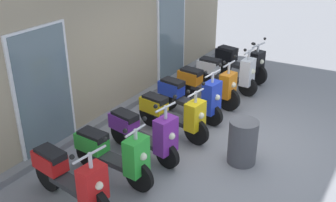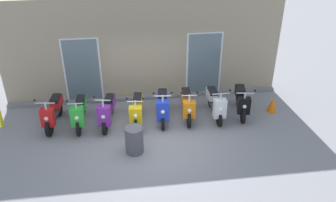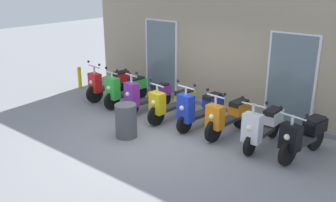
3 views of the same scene
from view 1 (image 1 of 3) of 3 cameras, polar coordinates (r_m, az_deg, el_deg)
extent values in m
plane|color=gray|center=(7.76, 8.65, -5.58)|extent=(40.00, 40.00, 0.00)
cube|color=gray|center=(8.42, -8.04, 10.05)|extent=(9.33, 0.30, 3.53)
cube|color=slate|center=(8.87, -6.14, -0.84)|extent=(9.33, 0.20, 0.12)
cube|color=silver|center=(7.14, -17.23, 1.07)|extent=(1.23, 0.04, 2.30)
cube|color=slate|center=(7.13, -17.11, 1.04)|extent=(1.11, 0.02, 2.22)
cube|color=silver|center=(10.09, 0.48, 9.21)|extent=(1.23, 0.04, 2.30)
cube|color=slate|center=(10.08, 0.59, 9.19)|extent=(1.11, 0.02, 2.22)
cylinder|color=black|center=(6.56, -16.65, -10.07)|extent=(0.17, 0.53, 0.52)
cube|color=#2D2D30|center=(6.12, -13.71, -11.36)|extent=(0.34, 0.71, 0.09)
cube|color=red|center=(5.65, -10.67, -11.56)|extent=(0.41, 0.28, 0.55)
sphere|color=#F2EFCC|center=(5.54, -9.80, -11.77)|extent=(0.12, 0.12, 0.12)
cube|color=red|center=(6.32, -16.46, -8.13)|extent=(0.36, 0.55, 0.28)
cube|color=black|center=(6.22, -16.40, -7.19)|extent=(0.32, 0.51, 0.11)
cylinder|color=silver|center=(5.43, -10.99, -8.37)|extent=(0.06, 0.06, 0.24)
cylinder|color=silver|center=(5.38, -11.08, -7.46)|extent=(0.56, 0.10, 0.04)
sphere|color=black|center=(5.47, -8.96, -5.40)|extent=(0.07, 0.07, 0.07)
sphere|color=black|center=(5.18, -13.51, -7.75)|extent=(0.07, 0.07, 0.07)
cylinder|color=black|center=(6.29, -4.12, -10.67)|extent=(0.10, 0.52, 0.51)
cylinder|color=black|center=(6.91, -11.20, -7.52)|extent=(0.10, 0.52, 0.51)
cube|color=#2D2D30|center=(6.53, -7.89, -8.31)|extent=(0.29, 0.68, 0.09)
cube|color=green|center=(6.11, -4.52, -7.82)|extent=(0.39, 0.25, 0.60)
sphere|color=#F2EFCC|center=(6.02, -3.56, -7.89)|extent=(0.12, 0.12, 0.12)
cube|color=green|center=(6.69, -10.80, -5.73)|extent=(0.32, 0.53, 0.28)
cube|color=black|center=(6.60, -10.65, -4.79)|extent=(0.28, 0.49, 0.11)
cylinder|color=silver|center=(5.91, -4.64, -4.82)|extent=(0.06, 0.06, 0.18)
cylinder|color=silver|center=(5.88, -4.67, -4.22)|extent=(0.45, 0.05, 0.04)
sphere|color=black|center=(5.99, -3.35, -2.53)|extent=(0.07, 0.07, 0.07)
sphere|color=black|center=(5.68, -6.13, -4.26)|extent=(0.07, 0.07, 0.07)
cylinder|color=black|center=(6.81, -0.07, -7.77)|extent=(0.17, 0.46, 0.46)
cylinder|color=black|center=(7.51, -6.73, -4.56)|extent=(0.17, 0.46, 0.46)
cube|color=#2D2D30|center=(7.09, -3.60, -5.41)|extent=(0.37, 0.75, 0.09)
cube|color=purple|center=(6.64, -0.34, -4.93)|extent=(0.41, 0.30, 0.63)
sphere|color=#F2EFCC|center=(6.54, 0.52, -5.01)|extent=(0.12, 0.12, 0.12)
cube|color=purple|center=(7.31, -6.31, -2.95)|extent=(0.38, 0.56, 0.28)
cube|color=black|center=(7.22, -6.14, -2.08)|extent=(0.33, 0.51, 0.11)
cylinder|color=silver|center=(6.44, -0.34, -1.72)|extent=(0.06, 0.06, 0.25)
cylinder|color=silver|center=(6.39, -0.35, -0.89)|extent=(0.47, 0.11, 0.04)
sphere|color=black|center=(6.51, 1.01, 0.58)|extent=(0.07, 0.07, 0.07)
sphere|color=black|center=(6.19, -1.77, -0.77)|extent=(0.07, 0.07, 0.07)
cylinder|color=black|center=(7.46, 4.05, -4.39)|extent=(0.14, 0.52, 0.51)
cylinder|color=black|center=(8.08, -2.56, -1.87)|extent=(0.14, 0.52, 0.51)
cube|color=#2D2D30|center=(7.71, 0.61, -2.43)|extent=(0.34, 0.73, 0.09)
cube|color=yellow|center=(7.32, 3.87, -2.07)|extent=(0.41, 0.28, 0.53)
sphere|color=#F2EFCC|center=(7.24, 4.72, -2.09)|extent=(0.12, 0.12, 0.12)
cube|color=yellow|center=(7.91, -2.05, -0.51)|extent=(0.36, 0.55, 0.28)
cube|color=black|center=(7.83, -1.84, 0.33)|extent=(0.31, 0.51, 0.11)
cylinder|color=silver|center=(7.17, 3.95, 0.49)|extent=(0.06, 0.06, 0.23)
cylinder|color=silver|center=(7.13, 3.98, 1.18)|extent=(0.46, 0.09, 0.04)
sphere|color=black|center=(7.26, 5.06, 2.48)|extent=(0.07, 0.07, 0.07)
sphere|color=black|center=(6.91, 2.89, 1.33)|extent=(0.07, 0.07, 0.07)
cylinder|color=black|center=(8.15, 6.33, -2.04)|extent=(0.15, 0.46, 0.45)
cylinder|color=black|center=(8.75, -0.05, 0.13)|extent=(0.15, 0.46, 0.45)
cube|color=#2D2D30|center=(8.39, 3.04, -0.30)|extent=(0.34, 0.74, 0.09)
cube|color=#1E38C6|center=(8.00, 6.22, 0.51)|extent=(0.40, 0.28, 0.65)
sphere|color=#F2EFCC|center=(7.92, 7.02, 0.52)|extent=(0.12, 0.12, 0.12)
cube|color=#1E38C6|center=(8.56, 0.47, 1.87)|extent=(0.36, 0.55, 0.28)
cube|color=black|center=(8.48, 0.69, 2.67)|extent=(0.31, 0.51, 0.11)
cylinder|color=silver|center=(7.83, 6.36, 3.29)|extent=(0.06, 0.06, 0.22)
cylinder|color=silver|center=(7.80, 6.40, 3.91)|extent=(0.52, 0.09, 0.04)
sphere|color=black|center=(7.97, 7.44, 5.10)|extent=(0.07, 0.07, 0.07)
sphere|color=black|center=(7.56, 5.36, 4.07)|extent=(0.07, 0.07, 0.07)
cylinder|color=black|center=(8.80, 8.60, 0.24)|extent=(0.14, 0.53, 0.52)
cylinder|color=black|center=(9.32, 2.60, 1.99)|extent=(0.14, 0.53, 0.52)
cube|color=#2D2D30|center=(9.00, 5.54, 1.72)|extent=(0.31, 0.71, 0.09)
cube|color=orange|center=(8.68, 8.50, 2.26)|extent=(0.40, 0.27, 0.53)
sphere|color=#F2EFCC|center=(8.61, 9.27, 2.29)|extent=(0.12, 0.12, 0.12)
cube|color=orange|center=(9.16, 3.15, 3.45)|extent=(0.34, 0.54, 0.28)
cube|color=black|center=(9.09, 3.38, 4.22)|extent=(0.30, 0.50, 0.11)
cylinder|color=silver|center=(8.54, 8.66, 4.57)|extent=(0.06, 0.06, 0.26)
cylinder|color=silver|center=(8.51, 8.71, 5.25)|extent=(0.47, 0.07, 0.04)
sphere|color=black|center=(8.67, 9.50, 6.28)|extent=(0.07, 0.07, 0.07)
sphere|color=black|center=(8.28, 7.97, 5.47)|extent=(0.07, 0.07, 0.07)
cylinder|color=black|center=(9.59, 11.28, 1.96)|extent=(0.09, 0.45, 0.45)
cylinder|color=black|center=(10.02, 5.22, 3.39)|extent=(0.09, 0.45, 0.45)
cube|color=#2D2D30|center=(9.75, 8.22, 3.24)|extent=(0.26, 0.71, 0.09)
cube|color=white|center=(9.47, 11.24, 4.06)|extent=(0.38, 0.24, 0.62)
sphere|color=#F2EFCC|center=(9.41, 12.00, 4.12)|extent=(0.12, 0.12, 0.12)
cube|color=white|center=(9.86, 5.80, 4.98)|extent=(0.30, 0.52, 0.28)
cube|color=black|center=(9.80, 6.05, 5.70)|extent=(0.26, 0.48, 0.11)
cylinder|color=silver|center=(9.33, 11.45, 6.39)|extent=(0.06, 0.06, 0.24)
cylinder|color=silver|center=(9.30, 11.50, 6.96)|extent=(0.53, 0.04, 0.04)
sphere|color=black|center=(9.51, 12.17, 7.94)|extent=(0.07, 0.07, 0.07)
sphere|color=black|center=(9.03, 10.92, 7.13)|extent=(0.07, 0.07, 0.07)
cylinder|color=black|center=(10.28, 12.55, 3.70)|extent=(0.19, 0.54, 0.53)
cylinder|color=black|center=(10.80, 7.77, 5.14)|extent=(0.19, 0.54, 0.53)
cube|color=#2D2D30|center=(10.50, 10.14, 4.95)|extent=(0.37, 0.69, 0.09)
cube|color=black|center=(10.19, 12.53, 5.44)|extent=(0.42, 0.30, 0.53)
sphere|color=#F2EFCC|center=(10.11, 13.18, 5.47)|extent=(0.12, 0.12, 0.12)
cube|color=black|center=(10.65, 8.31, 6.61)|extent=(0.39, 0.57, 0.28)
cube|color=black|center=(10.58, 8.53, 7.27)|extent=(0.34, 0.52, 0.11)
cylinder|color=silver|center=(10.08, 12.71, 7.30)|extent=(0.06, 0.06, 0.21)
cylinder|color=silver|center=(10.05, 12.76, 7.76)|extent=(0.55, 0.14, 0.04)
sphere|color=black|center=(10.26, 13.62, 8.61)|extent=(0.07, 0.07, 0.07)
sphere|color=black|center=(9.79, 11.97, 7.99)|extent=(0.07, 0.07, 0.07)
cylinder|color=#4C4C51|center=(6.98, 10.58, -5.74)|extent=(0.50, 0.50, 0.79)
cone|color=orange|center=(11.49, 12.16, 6.01)|extent=(0.32, 0.32, 0.52)
camera|label=2|loc=(8.42, 87.40, 18.34)|focal=38.30mm
camera|label=3|loc=(11.96, 51.51, 14.62)|focal=39.87mm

